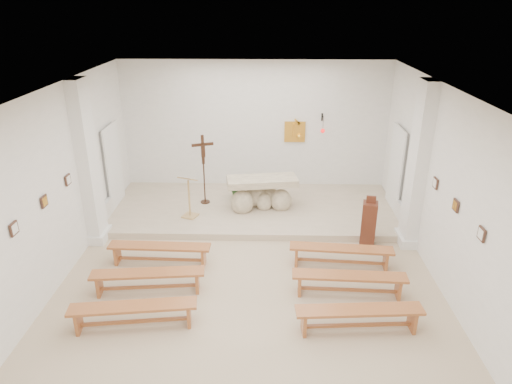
{
  "coord_description": "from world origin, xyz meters",
  "views": [
    {
      "loc": [
        0.31,
        -6.78,
        4.89
      ],
      "look_at": [
        0.1,
        1.6,
        1.34
      ],
      "focal_mm": 32.0,
      "sensor_mm": 36.0,
      "label": 1
    }
  ],
  "objects_px": {
    "bench_right_front": "(341,252)",
    "bench_right_third": "(359,314)",
    "altar": "(261,195)",
    "bench_left_second": "(148,277)",
    "bench_left_front": "(160,250)",
    "bench_left_third": "(133,311)",
    "crucifix_stand": "(204,164)",
    "donation_pedestal": "(369,224)",
    "lectern": "(189,196)",
    "bench_right_second": "(349,280)"
  },
  "relations": [
    {
      "from": "bench_right_front",
      "to": "bench_left_second",
      "type": "distance_m",
      "value": 3.7
    },
    {
      "from": "bench_left_front",
      "to": "bench_left_second",
      "type": "distance_m",
      "value": 0.96
    },
    {
      "from": "altar",
      "to": "bench_right_second",
      "type": "height_order",
      "value": "altar"
    },
    {
      "from": "donation_pedestal",
      "to": "bench_left_third",
      "type": "relative_size",
      "value": 0.56
    },
    {
      "from": "bench_right_front",
      "to": "bench_left_third",
      "type": "height_order",
      "value": "same"
    },
    {
      "from": "bench_right_front",
      "to": "bench_right_second",
      "type": "height_order",
      "value": "same"
    },
    {
      "from": "altar",
      "to": "bench_left_second",
      "type": "distance_m",
      "value": 3.88
    },
    {
      "from": "lectern",
      "to": "bench_right_front",
      "type": "height_order",
      "value": "lectern"
    },
    {
      "from": "donation_pedestal",
      "to": "bench_right_front",
      "type": "relative_size",
      "value": 0.56
    },
    {
      "from": "altar",
      "to": "bench_right_front",
      "type": "xyz_separation_m",
      "value": [
        1.6,
        -2.38,
        -0.16
      ]
    },
    {
      "from": "bench_right_second",
      "to": "bench_left_third",
      "type": "xyz_separation_m",
      "value": [
        -3.58,
        -0.96,
        0.0
      ]
    },
    {
      "from": "lectern",
      "to": "crucifix_stand",
      "type": "height_order",
      "value": "crucifix_stand"
    },
    {
      "from": "bench_left_second",
      "to": "bench_right_second",
      "type": "height_order",
      "value": "same"
    },
    {
      "from": "altar",
      "to": "bench_right_front",
      "type": "distance_m",
      "value": 2.87
    },
    {
      "from": "crucifix_stand",
      "to": "bench_right_third",
      "type": "relative_size",
      "value": 0.87
    },
    {
      "from": "donation_pedestal",
      "to": "bench_right_second",
      "type": "distance_m",
      "value": 1.98
    },
    {
      "from": "donation_pedestal",
      "to": "bench_left_second",
      "type": "bearing_deg",
      "value": -144.16
    },
    {
      "from": "altar",
      "to": "bench_right_front",
      "type": "relative_size",
      "value": 0.86
    },
    {
      "from": "crucifix_stand",
      "to": "donation_pedestal",
      "type": "relative_size",
      "value": 1.54
    },
    {
      "from": "bench_left_third",
      "to": "bench_right_third",
      "type": "bearing_deg",
      "value": -7.21
    },
    {
      "from": "crucifix_stand",
      "to": "bench_right_third",
      "type": "height_order",
      "value": "crucifix_stand"
    },
    {
      "from": "donation_pedestal",
      "to": "bench_left_front",
      "type": "relative_size",
      "value": 0.56
    },
    {
      "from": "crucifix_stand",
      "to": "bench_left_front",
      "type": "bearing_deg",
      "value": -121.33
    },
    {
      "from": "bench_right_front",
      "to": "bench_right_third",
      "type": "bearing_deg",
      "value": -85.29
    },
    {
      "from": "altar",
      "to": "bench_left_third",
      "type": "bearing_deg",
      "value": -123.06
    },
    {
      "from": "bench_left_third",
      "to": "bench_right_third",
      "type": "distance_m",
      "value": 3.58
    },
    {
      "from": "lectern",
      "to": "crucifix_stand",
      "type": "bearing_deg",
      "value": 92.91
    },
    {
      "from": "bench_right_second",
      "to": "bench_left_second",
      "type": "bearing_deg",
      "value": -177.29
    },
    {
      "from": "lectern",
      "to": "bench_right_second",
      "type": "relative_size",
      "value": 0.53
    },
    {
      "from": "bench_left_front",
      "to": "bench_right_third",
      "type": "distance_m",
      "value": 4.05
    },
    {
      "from": "bench_right_front",
      "to": "bench_right_third",
      "type": "distance_m",
      "value": 1.91
    },
    {
      "from": "bench_right_third",
      "to": "bench_right_second",
      "type": "bearing_deg",
      "value": 86.26
    },
    {
      "from": "altar",
      "to": "bench_right_second",
      "type": "xyz_separation_m",
      "value": [
        1.6,
        -3.34,
        -0.16
      ]
    },
    {
      "from": "lectern",
      "to": "bench_right_front",
      "type": "distance_m",
      "value": 3.78
    },
    {
      "from": "bench_left_front",
      "to": "bench_left_third",
      "type": "distance_m",
      "value": 1.91
    },
    {
      "from": "lectern",
      "to": "bench_left_second",
      "type": "bearing_deg",
      "value": -75.92
    },
    {
      "from": "altar",
      "to": "bench_right_third",
      "type": "distance_m",
      "value": 4.59
    },
    {
      "from": "donation_pedestal",
      "to": "bench_left_front",
      "type": "height_order",
      "value": "donation_pedestal"
    },
    {
      "from": "bench_left_second",
      "to": "bench_right_second",
      "type": "relative_size",
      "value": 1.0
    },
    {
      "from": "bench_left_front",
      "to": "bench_right_second",
      "type": "relative_size",
      "value": 1.0
    },
    {
      "from": "bench_right_front",
      "to": "bench_left_third",
      "type": "relative_size",
      "value": 1.0
    },
    {
      "from": "lectern",
      "to": "bench_left_second",
      "type": "distance_m",
      "value": 2.84
    },
    {
      "from": "altar",
      "to": "bench_left_second",
      "type": "height_order",
      "value": "altar"
    },
    {
      "from": "bench_left_front",
      "to": "bench_left_third",
      "type": "height_order",
      "value": "same"
    },
    {
      "from": "altar",
      "to": "bench_left_second",
      "type": "xyz_separation_m",
      "value": [
        -1.97,
        -3.34,
        -0.16
      ]
    },
    {
      "from": "bench_left_second",
      "to": "bench_left_third",
      "type": "relative_size",
      "value": 1.0
    },
    {
      "from": "bench_right_third",
      "to": "donation_pedestal",
      "type": "bearing_deg",
      "value": 72.27
    },
    {
      "from": "altar",
      "to": "crucifix_stand",
      "type": "height_order",
      "value": "crucifix_stand"
    },
    {
      "from": "altar",
      "to": "bench_right_second",
      "type": "relative_size",
      "value": 0.87
    },
    {
      "from": "bench_right_second",
      "to": "bench_right_third",
      "type": "bearing_deg",
      "value": -87.29
    }
  ]
}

